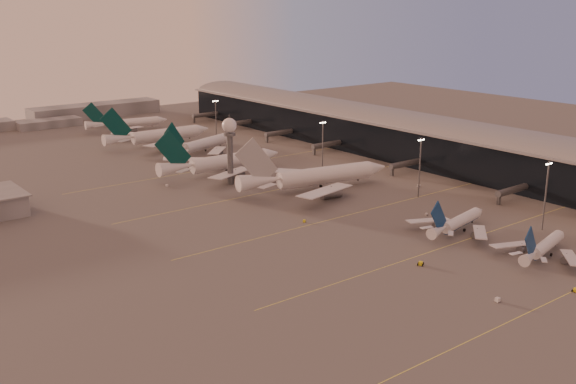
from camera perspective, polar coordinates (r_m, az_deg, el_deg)
ground at (r=210.63m, az=12.29°, el=-6.33°), size 700.00×700.00×0.00m
taxiway_markings at (r=266.95m, az=7.25°, el=-1.30°), size 180.00×185.25×0.02m
terminal at (r=355.59m, az=10.03°, el=4.65°), size 57.00×362.00×23.04m
radar_tower at (r=294.75m, az=-4.97°, el=4.60°), size 6.40×6.40×31.10m
mast_a at (r=251.88m, az=21.00°, el=-0.05°), size 3.60×0.56×25.00m
mast_b at (r=280.52m, az=11.11°, el=2.27°), size 3.60×0.56×25.00m
mast_c at (r=314.95m, az=2.95°, el=4.03°), size 3.60×0.56×25.00m
mast_d at (r=385.15m, az=-6.12°, el=6.14°), size 3.60×0.56×25.00m
distant_horizon at (r=479.54m, az=-18.80°, el=6.11°), size 165.00×37.50×9.00m
narrowbody_near at (r=228.36m, az=20.86°, el=-4.49°), size 35.86×28.30×14.21m
narrowbody_mid at (r=243.12m, az=14.17°, el=-2.65°), size 38.38×30.35×15.14m
widebody_white at (r=288.45m, az=2.38°, el=1.03°), size 72.27×57.40×25.65m
greentail_a at (r=316.68m, az=-5.60°, el=2.28°), size 66.07×53.36×24.00m
greentail_b at (r=361.92m, az=-7.34°, el=3.83°), size 52.95×42.01×20.10m
greentail_c at (r=386.14m, az=-10.86°, el=4.53°), size 65.60×52.99×23.83m
greentail_d at (r=435.47m, az=-13.41°, el=5.54°), size 52.74×42.30×19.24m
gsv_truck_a at (r=192.40m, az=17.43°, el=-8.49°), size 6.25×2.41×2.52m
gsv_tug_near at (r=205.96m, az=23.18°, el=-7.65°), size 2.58×3.95×1.08m
gsv_tug_mid at (r=211.71m, az=11.16°, el=-5.97°), size 4.03×4.63×1.13m
gsv_truck_b at (r=260.27m, az=11.69°, el=-1.74°), size 4.79×2.05×1.88m
gsv_truck_c at (r=247.34m, az=1.41°, el=-2.34°), size 4.90×4.04×1.92m
gsv_catering_b at (r=298.51m, az=11.06°, el=0.84°), size 6.19×3.92×4.70m
gsv_tug_far at (r=294.23m, az=0.68°, el=0.54°), size 2.86×3.60×0.90m
gsv_truck_d at (r=299.20m, az=-10.24°, el=0.67°), size 2.23×5.38×2.13m
gsv_tug_hangar at (r=340.67m, az=-2.31°, el=2.68°), size 4.54×3.49×1.15m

